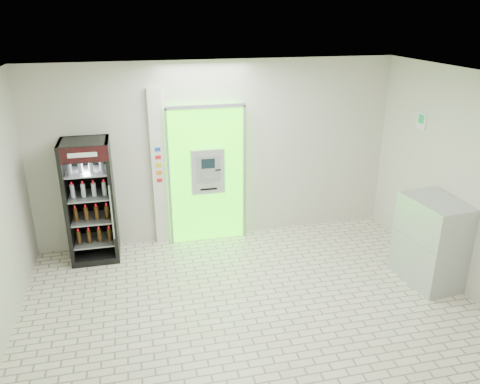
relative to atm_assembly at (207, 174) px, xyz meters
name	(u,v)px	position (x,y,z in m)	size (l,w,h in m)	color
ground	(255,318)	(0.20, -2.41, -1.17)	(6.00, 6.00, 0.00)	beige
room_shell	(257,184)	(0.20, -2.41, 0.67)	(6.00, 6.00, 6.00)	beige
atm_assembly	(207,174)	(0.00, 0.00, 0.00)	(1.30, 0.24, 2.33)	#38FF10
pillar	(159,169)	(-0.78, 0.04, 0.13)	(0.22, 0.11, 2.60)	silver
beverage_cooler	(91,203)	(-1.86, -0.24, -0.25)	(0.72, 0.69, 1.92)	black
steel_cabinet	(431,241)	(2.87, -2.09, -0.54)	(0.72, 1.00, 1.27)	#B1B3B9
exit_sign	(422,121)	(3.19, -1.01, 0.95)	(0.02, 0.22, 0.26)	white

